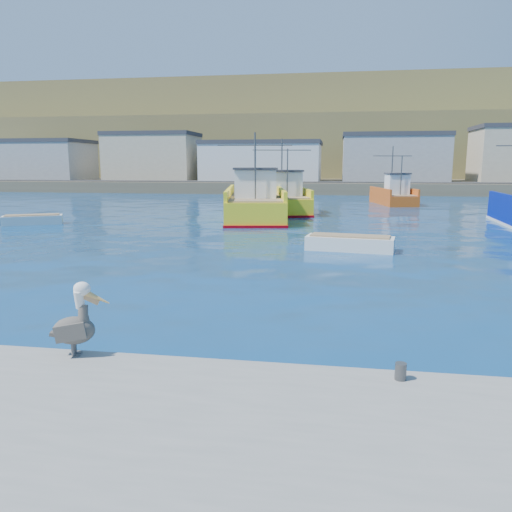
{
  "coord_description": "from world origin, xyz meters",
  "views": [
    {
      "loc": [
        1.83,
        -11.83,
        4.19
      ],
      "look_at": [
        -0.62,
        3.21,
        1.37
      ],
      "focal_mm": 35.0,
      "sensor_mm": 36.0,
      "label": 1
    }
  ],
  "objects_px": {
    "pelican": "(76,324)",
    "skiff_mid": "(350,244)",
    "trawler_yellow_a": "(255,204)",
    "skiff_left": "(33,221)",
    "trawler_yellow_b": "(283,200)",
    "boat_orange": "(394,195)"
  },
  "relations": [
    {
      "from": "boat_orange",
      "to": "skiff_mid",
      "type": "relative_size",
      "value": 1.89
    },
    {
      "from": "pelican",
      "to": "skiff_mid",
      "type": "bearing_deg",
      "value": 70.72
    },
    {
      "from": "skiff_left",
      "to": "skiff_mid",
      "type": "xyz_separation_m",
      "value": [
        21.78,
        -7.29,
        0.02
      ]
    },
    {
      "from": "trawler_yellow_b",
      "to": "boat_orange",
      "type": "relative_size",
      "value": 1.41
    },
    {
      "from": "trawler_yellow_a",
      "to": "pelican",
      "type": "bearing_deg",
      "value": -87.33
    },
    {
      "from": "skiff_left",
      "to": "pelican",
      "type": "distance_m",
      "value": 28.39
    },
    {
      "from": "pelican",
      "to": "skiff_left",
      "type": "bearing_deg",
      "value": 124.73
    },
    {
      "from": "trawler_yellow_a",
      "to": "skiff_mid",
      "type": "bearing_deg",
      "value": -63.08
    },
    {
      "from": "trawler_yellow_a",
      "to": "skiff_mid",
      "type": "height_order",
      "value": "trawler_yellow_a"
    },
    {
      "from": "trawler_yellow_b",
      "to": "skiff_mid",
      "type": "height_order",
      "value": "trawler_yellow_b"
    },
    {
      "from": "boat_orange",
      "to": "skiff_left",
      "type": "xyz_separation_m",
      "value": [
        -26.94,
        -22.29,
        -0.74
      ]
    },
    {
      "from": "boat_orange",
      "to": "pelican",
      "type": "relative_size",
      "value": 5.67
    },
    {
      "from": "skiff_mid",
      "to": "pelican",
      "type": "distance_m",
      "value": 17.01
    },
    {
      "from": "skiff_left",
      "to": "pelican",
      "type": "relative_size",
      "value": 2.79
    },
    {
      "from": "trawler_yellow_b",
      "to": "pelican",
      "type": "distance_m",
      "value": 35.74
    },
    {
      "from": "trawler_yellow_b",
      "to": "trawler_yellow_a",
      "type": "bearing_deg",
      "value": -104.71
    },
    {
      "from": "trawler_yellow_a",
      "to": "trawler_yellow_b",
      "type": "distance_m",
      "value": 6.13
    },
    {
      "from": "trawler_yellow_a",
      "to": "skiff_left",
      "type": "xyz_separation_m",
      "value": [
        -14.78,
        -6.49,
        -0.86
      ]
    },
    {
      "from": "trawler_yellow_a",
      "to": "trawler_yellow_b",
      "type": "relative_size",
      "value": 1.16
    },
    {
      "from": "skiff_left",
      "to": "boat_orange",
      "type": "bearing_deg",
      "value": 39.6
    },
    {
      "from": "trawler_yellow_a",
      "to": "boat_orange",
      "type": "height_order",
      "value": "trawler_yellow_a"
    },
    {
      "from": "trawler_yellow_a",
      "to": "pelican",
      "type": "xyz_separation_m",
      "value": [
        1.39,
        -29.82,
        -0.0
      ]
    }
  ]
}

